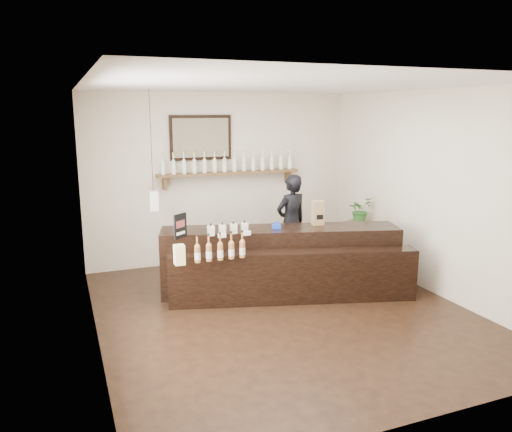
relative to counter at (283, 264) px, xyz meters
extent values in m
plane|color=black|center=(-0.27, -0.58, -0.43)|extent=(5.00, 5.00, 0.00)
plane|color=beige|center=(-0.27, 1.92, 0.97)|extent=(4.50, 0.00, 4.50)
plane|color=beige|center=(-0.27, -3.08, 0.97)|extent=(4.50, 0.00, 4.50)
plane|color=beige|center=(-2.52, -0.58, 0.97)|extent=(0.00, 5.00, 5.00)
plane|color=beige|center=(1.98, -0.58, 0.97)|extent=(0.00, 5.00, 5.00)
plane|color=white|center=(-0.27, -0.58, 2.37)|extent=(5.00, 5.00, 0.00)
cube|color=brown|center=(-0.17, 1.79, 1.07)|extent=(2.40, 0.25, 0.04)
cube|color=brown|center=(-1.25, 1.82, 0.95)|extent=(0.04, 0.20, 0.20)
cube|color=brown|center=(0.91, 1.82, 0.95)|extent=(0.04, 0.20, 0.20)
cube|color=black|center=(-0.62, 1.89, 1.65)|extent=(1.02, 0.04, 0.72)
cube|color=#4A422F|center=(-0.62, 1.87, 1.65)|extent=(0.92, 0.01, 0.62)
cube|color=white|center=(-1.57, 1.02, 0.82)|extent=(0.12, 0.12, 0.28)
cylinder|color=black|center=(-1.57, 1.02, 1.66)|extent=(0.01, 0.01, 1.41)
cylinder|color=silver|center=(-1.27, 1.79, 1.19)|extent=(0.07, 0.07, 0.20)
cone|color=silver|center=(-1.27, 1.79, 1.32)|extent=(0.07, 0.07, 0.05)
cylinder|color=silver|center=(-1.27, 1.79, 1.38)|extent=(0.02, 0.02, 0.07)
cylinder|color=gold|center=(-1.27, 1.79, 1.42)|extent=(0.03, 0.03, 0.02)
cylinder|color=white|center=(-1.27, 1.79, 1.17)|extent=(0.07, 0.07, 0.09)
cylinder|color=silver|center=(-1.10, 1.79, 1.19)|extent=(0.07, 0.07, 0.20)
cone|color=silver|center=(-1.10, 1.79, 1.32)|extent=(0.07, 0.07, 0.05)
cylinder|color=silver|center=(-1.10, 1.79, 1.38)|extent=(0.02, 0.02, 0.07)
cylinder|color=gold|center=(-1.10, 1.79, 1.42)|extent=(0.03, 0.03, 0.02)
cylinder|color=white|center=(-1.10, 1.79, 1.17)|extent=(0.07, 0.07, 0.09)
cylinder|color=silver|center=(-0.93, 1.79, 1.19)|extent=(0.07, 0.07, 0.20)
cone|color=silver|center=(-0.93, 1.79, 1.32)|extent=(0.07, 0.07, 0.05)
cylinder|color=silver|center=(-0.93, 1.79, 1.38)|extent=(0.02, 0.02, 0.07)
cylinder|color=gold|center=(-0.93, 1.79, 1.42)|extent=(0.03, 0.03, 0.02)
cylinder|color=white|center=(-0.93, 1.79, 1.17)|extent=(0.07, 0.07, 0.09)
cylinder|color=silver|center=(-0.76, 1.79, 1.19)|extent=(0.07, 0.07, 0.20)
cone|color=silver|center=(-0.76, 1.79, 1.32)|extent=(0.07, 0.07, 0.05)
cylinder|color=silver|center=(-0.76, 1.79, 1.38)|extent=(0.02, 0.02, 0.07)
cylinder|color=gold|center=(-0.76, 1.79, 1.42)|extent=(0.03, 0.03, 0.02)
cylinder|color=white|center=(-0.76, 1.79, 1.17)|extent=(0.07, 0.07, 0.09)
cylinder|color=silver|center=(-0.59, 1.79, 1.19)|extent=(0.07, 0.07, 0.20)
cone|color=silver|center=(-0.59, 1.79, 1.32)|extent=(0.07, 0.07, 0.05)
cylinder|color=silver|center=(-0.59, 1.79, 1.38)|extent=(0.02, 0.02, 0.07)
cylinder|color=gold|center=(-0.59, 1.79, 1.42)|extent=(0.03, 0.03, 0.02)
cylinder|color=white|center=(-0.59, 1.79, 1.17)|extent=(0.07, 0.07, 0.09)
cylinder|color=silver|center=(-0.42, 1.79, 1.19)|extent=(0.07, 0.07, 0.20)
cone|color=silver|center=(-0.42, 1.79, 1.32)|extent=(0.07, 0.07, 0.05)
cylinder|color=silver|center=(-0.42, 1.79, 1.38)|extent=(0.02, 0.02, 0.07)
cylinder|color=gold|center=(-0.42, 1.79, 1.42)|extent=(0.03, 0.03, 0.02)
cylinder|color=white|center=(-0.42, 1.79, 1.17)|extent=(0.07, 0.07, 0.09)
cylinder|color=silver|center=(-0.25, 1.79, 1.19)|extent=(0.07, 0.07, 0.20)
cone|color=silver|center=(-0.25, 1.79, 1.32)|extent=(0.07, 0.07, 0.05)
cylinder|color=silver|center=(-0.25, 1.79, 1.38)|extent=(0.02, 0.02, 0.07)
cylinder|color=gold|center=(-0.25, 1.79, 1.42)|extent=(0.03, 0.03, 0.02)
cylinder|color=white|center=(-0.25, 1.79, 1.17)|extent=(0.07, 0.07, 0.09)
cylinder|color=silver|center=(-0.08, 1.79, 1.19)|extent=(0.07, 0.07, 0.20)
cone|color=silver|center=(-0.08, 1.79, 1.32)|extent=(0.07, 0.07, 0.05)
cylinder|color=silver|center=(-0.08, 1.79, 1.38)|extent=(0.02, 0.02, 0.07)
cylinder|color=gold|center=(-0.08, 1.79, 1.42)|extent=(0.03, 0.03, 0.02)
cylinder|color=white|center=(-0.08, 1.79, 1.17)|extent=(0.07, 0.07, 0.09)
cylinder|color=silver|center=(0.08, 1.79, 1.19)|extent=(0.07, 0.07, 0.20)
cone|color=silver|center=(0.08, 1.79, 1.32)|extent=(0.07, 0.07, 0.05)
cylinder|color=silver|center=(0.08, 1.79, 1.38)|extent=(0.02, 0.02, 0.07)
cylinder|color=gold|center=(0.08, 1.79, 1.42)|extent=(0.03, 0.03, 0.02)
cylinder|color=white|center=(0.08, 1.79, 1.17)|extent=(0.07, 0.07, 0.09)
cylinder|color=silver|center=(0.25, 1.79, 1.19)|extent=(0.07, 0.07, 0.20)
cone|color=silver|center=(0.25, 1.79, 1.32)|extent=(0.07, 0.07, 0.05)
cylinder|color=silver|center=(0.25, 1.79, 1.38)|extent=(0.02, 0.02, 0.07)
cylinder|color=gold|center=(0.25, 1.79, 1.42)|extent=(0.03, 0.03, 0.02)
cylinder|color=white|center=(0.25, 1.79, 1.17)|extent=(0.07, 0.07, 0.09)
cylinder|color=silver|center=(0.42, 1.79, 1.19)|extent=(0.07, 0.07, 0.20)
cone|color=silver|center=(0.42, 1.79, 1.32)|extent=(0.07, 0.07, 0.05)
cylinder|color=silver|center=(0.42, 1.79, 1.38)|extent=(0.02, 0.02, 0.07)
cylinder|color=gold|center=(0.42, 1.79, 1.42)|extent=(0.03, 0.03, 0.02)
cylinder|color=white|center=(0.42, 1.79, 1.17)|extent=(0.07, 0.07, 0.09)
cylinder|color=silver|center=(0.59, 1.79, 1.19)|extent=(0.07, 0.07, 0.20)
cone|color=silver|center=(0.59, 1.79, 1.32)|extent=(0.07, 0.07, 0.05)
cylinder|color=silver|center=(0.59, 1.79, 1.38)|extent=(0.02, 0.02, 0.07)
cylinder|color=gold|center=(0.59, 1.79, 1.42)|extent=(0.03, 0.03, 0.02)
cylinder|color=white|center=(0.59, 1.79, 1.17)|extent=(0.07, 0.07, 0.09)
cylinder|color=silver|center=(0.76, 1.79, 1.19)|extent=(0.07, 0.07, 0.20)
cone|color=silver|center=(0.76, 1.79, 1.32)|extent=(0.07, 0.07, 0.05)
cylinder|color=silver|center=(0.76, 1.79, 1.38)|extent=(0.02, 0.02, 0.07)
cylinder|color=gold|center=(0.76, 1.79, 1.42)|extent=(0.03, 0.03, 0.02)
cylinder|color=white|center=(0.76, 1.79, 1.17)|extent=(0.07, 0.07, 0.09)
cylinder|color=silver|center=(0.93, 1.79, 1.19)|extent=(0.07, 0.07, 0.20)
cone|color=silver|center=(0.93, 1.79, 1.32)|extent=(0.07, 0.07, 0.05)
cylinder|color=silver|center=(0.93, 1.79, 1.38)|extent=(0.02, 0.02, 0.07)
cylinder|color=gold|center=(0.93, 1.79, 1.42)|extent=(0.03, 0.03, 0.02)
cylinder|color=white|center=(0.93, 1.79, 1.17)|extent=(0.07, 0.07, 0.09)
cube|color=black|center=(0.01, 0.12, 0.03)|extent=(3.32, 1.47, 0.92)
cube|color=black|center=(0.01, -0.31, -0.08)|extent=(3.24, 1.19, 0.70)
cube|color=white|center=(-0.91, -0.09, 0.51)|extent=(0.10, 0.04, 0.05)
cube|color=white|center=(-0.57, -0.09, 0.51)|extent=(0.10, 0.04, 0.05)
cube|color=beige|center=(-1.52, -0.31, 0.32)|extent=(0.12, 0.12, 0.12)
cube|color=beige|center=(-1.52, -0.31, 0.44)|extent=(0.12, 0.12, 0.12)
cube|color=silver|center=(-1.01, 0.07, 0.55)|extent=(0.08, 0.08, 0.13)
cube|color=beige|center=(-1.01, 0.03, 0.55)|extent=(0.07, 0.00, 0.06)
cylinder|color=black|center=(-1.01, 0.07, 0.63)|extent=(0.02, 0.02, 0.03)
cube|color=silver|center=(-0.85, 0.07, 0.55)|extent=(0.08, 0.08, 0.13)
cube|color=beige|center=(-0.85, 0.03, 0.55)|extent=(0.07, 0.00, 0.06)
cylinder|color=black|center=(-0.85, 0.07, 0.63)|extent=(0.02, 0.02, 0.03)
cube|color=silver|center=(-0.70, 0.07, 0.55)|extent=(0.08, 0.08, 0.13)
cube|color=beige|center=(-0.70, 0.03, 0.55)|extent=(0.07, 0.00, 0.06)
cylinder|color=black|center=(-0.70, 0.07, 0.63)|extent=(0.02, 0.02, 0.03)
cube|color=silver|center=(-0.54, 0.07, 0.55)|extent=(0.08, 0.08, 0.13)
cube|color=beige|center=(-0.54, 0.03, 0.55)|extent=(0.07, 0.00, 0.06)
cylinder|color=black|center=(-0.54, 0.07, 0.63)|extent=(0.02, 0.02, 0.03)
cylinder|color=#986433|center=(-1.30, -0.31, 0.37)|extent=(0.07, 0.07, 0.20)
cone|color=#986433|center=(-1.30, -0.31, 0.49)|extent=(0.07, 0.07, 0.05)
cylinder|color=#986433|center=(-1.30, -0.31, 0.55)|extent=(0.02, 0.02, 0.07)
cylinder|color=black|center=(-1.30, -0.31, 0.60)|extent=(0.03, 0.03, 0.02)
cylinder|color=white|center=(-1.30, -0.31, 0.35)|extent=(0.07, 0.07, 0.09)
cylinder|color=#986433|center=(-1.15, -0.31, 0.37)|extent=(0.07, 0.07, 0.20)
cone|color=#986433|center=(-1.15, -0.31, 0.49)|extent=(0.07, 0.07, 0.05)
cylinder|color=#986433|center=(-1.15, -0.31, 0.55)|extent=(0.02, 0.02, 0.07)
cylinder|color=black|center=(-1.15, -0.31, 0.60)|extent=(0.03, 0.03, 0.02)
cylinder|color=white|center=(-1.15, -0.31, 0.35)|extent=(0.07, 0.07, 0.09)
cylinder|color=#986433|center=(-1.01, -0.31, 0.37)|extent=(0.07, 0.07, 0.20)
cone|color=#986433|center=(-1.01, -0.31, 0.49)|extent=(0.07, 0.07, 0.05)
cylinder|color=#986433|center=(-1.01, -0.31, 0.55)|extent=(0.02, 0.02, 0.07)
cylinder|color=black|center=(-1.01, -0.31, 0.60)|extent=(0.03, 0.03, 0.02)
cylinder|color=white|center=(-1.01, -0.31, 0.35)|extent=(0.07, 0.07, 0.09)
cylinder|color=#986433|center=(-0.86, -0.31, 0.37)|extent=(0.07, 0.07, 0.20)
cone|color=#986433|center=(-0.86, -0.31, 0.49)|extent=(0.07, 0.07, 0.05)
cylinder|color=#986433|center=(-0.86, -0.31, 0.55)|extent=(0.02, 0.02, 0.07)
cylinder|color=black|center=(-0.86, -0.31, 0.60)|extent=(0.03, 0.03, 0.02)
cylinder|color=white|center=(-0.86, -0.31, 0.35)|extent=(0.07, 0.07, 0.09)
cylinder|color=#986433|center=(-0.72, -0.31, 0.37)|extent=(0.07, 0.07, 0.20)
cone|color=#986433|center=(-0.72, -0.31, 0.49)|extent=(0.07, 0.07, 0.05)
cylinder|color=#986433|center=(-0.72, -0.31, 0.55)|extent=(0.02, 0.02, 0.07)
cylinder|color=black|center=(-0.72, -0.31, 0.60)|extent=(0.03, 0.03, 0.02)
cylinder|color=white|center=(-0.72, -0.31, 0.35)|extent=(0.07, 0.07, 0.09)
cube|color=black|center=(-1.41, 0.08, 0.65)|extent=(0.19, 0.15, 0.32)
cube|color=maroon|center=(-1.41, 0.06, 0.67)|extent=(0.13, 0.10, 0.09)
cube|color=white|center=(-1.41, 0.06, 0.56)|extent=(0.13, 0.10, 0.04)
cube|color=olive|center=(0.57, 0.10, 0.66)|extent=(0.17, 0.14, 0.34)
cube|color=black|center=(0.57, 0.04, 0.61)|extent=(0.10, 0.01, 0.07)
cube|color=#1B3EC0|center=(-0.06, 0.11, 0.52)|extent=(0.13, 0.09, 0.06)
cylinder|color=#1B3EC0|center=(-0.06, 0.11, 0.56)|extent=(0.07, 0.05, 0.07)
cube|color=brown|center=(1.73, 0.78, -0.08)|extent=(0.50, 0.58, 0.71)
imported|color=#316C2B|center=(1.73, 0.78, 0.49)|extent=(0.47, 0.44, 0.43)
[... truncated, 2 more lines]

